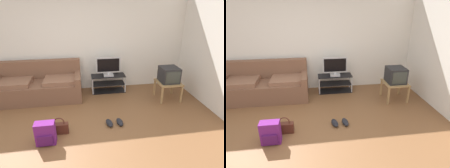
% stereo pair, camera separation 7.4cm
% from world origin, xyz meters
% --- Properties ---
extents(ground_plane, '(9.00, 9.80, 0.02)m').
position_xyz_m(ground_plane, '(0.00, 0.00, -0.01)').
color(ground_plane, brown).
extents(wall_back, '(9.00, 0.10, 2.70)m').
position_xyz_m(wall_back, '(0.00, 2.45, 1.35)').
color(wall_back, silver).
rests_on(wall_back, ground_plane).
extents(wall_right, '(0.10, 3.60, 2.70)m').
position_xyz_m(wall_right, '(3.05, 0.84, 1.35)').
color(wall_right, silver).
rests_on(wall_right, ground_plane).
extents(couch, '(2.04, 0.87, 0.91)m').
position_xyz_m(couch, '(-0.88, 1.95, 0.34)').
color(couch, brown).
rests_on(couch, ground_plane).
extents(tv_stand, '(0.89, 0.36, 0.46)m').
position_xyz_m(tv_stand, '(0.87, 2.09, 0.23)').
color(tv_stand, black).
rests_on(tv_stand, ground_plane).
extents(flat_tv, '(0.63, 0.22, 0.49)m').
position_xyz_m(flat_tv, '(0.87, 2.07, 0.70)').
color(flat_tv, '#B2B2B7').
rests_on(flat_tv, tv_stand).
extents(side_table, '(0.55, 0.55, 0.45)m').
position_xyz_m(side_table, '(2.26, 1.41, 0.39)').
color(side_table, '#9E7A4C').
rests_on(side_table, ground_plane).
extents(crt_tv, '(0.42, 0.44, 0.37)m').
position_xyz_m(crt_tv, '(2.26, 1.43, 0.64)').
color(crt_tv, '#232326').
rests_on(crt_tv, side_table).
extents(backpack, '(0.33, 0.25, 0.41)m').
position_xyz_m(backpack, '(-0.48, 0.15, 0.20)').
color(backpack, '#661E70').
rests_on(backpack, ground_plane).
extents(handbag, '(0.32, 0.12, 0.33)m').
position_xyz_m(handbag, '(-0.28, 0.40, 0.11)').
color(handbag, '#4C2319').
rests_on(handbag, ground_plane).
extents(sneakers_pair, '(0.36, 0.28, 0.09)m').
position_xyz_m(sneakers_pair, '(0.76, 0.51, 0.04)').
color(sneakers_pair, black).
rests_on(sneakers_pair, ground_plane).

